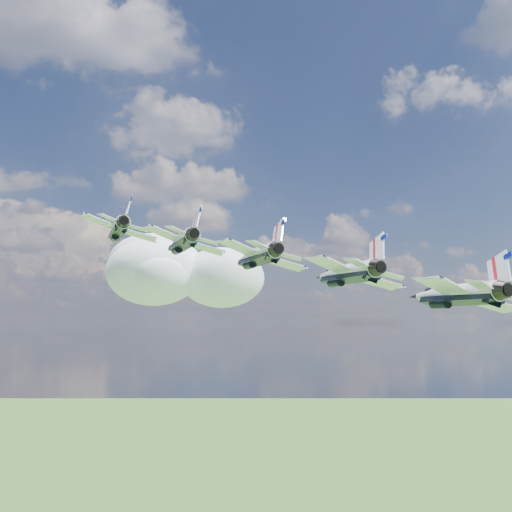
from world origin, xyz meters
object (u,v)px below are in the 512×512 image
object	(u,v)px
jet_1	(182,242)
jet_2	(256,256)
jet_4	(452,294)
jet_0	(118,229)
jet_3	(345,273)

from	to	relation	value
jet_1	jet_2	world-z (taller)	jet_1
jet_4	jet_0	bearing A→B (deg)	130.17
jet_1	jet_2	xyz separation A→B (m)	(8.81, -9.36, -2.93)
jet_0	jet_2	size ratio (longest dim) A/B	1.00
jet_0	jet_1	distance (m)	13.19
jet_0	jet_2	bearing A→B (deg)	-49.83
jet_3	jet_4	size ratio (longest dim) A/B	1.00
jet_1	jet_2	bearing A→B (deg)	-49.83
jet_2	jet_4	distance (m)	26.38
jet_1	jet_4	xyz separation A→B (m)	(26.44, -28.09, -8.78)
jet_0	jet_3	world-z (taller)	jet_0
jet_1	jet_3	world-z (taller)	jet_1
jet_0	jet_4	bearing A→B (deg)	-49.83
jet_3	jet_4	distance (m)	13.19
jet_0	jet_3	xyz separation A→B (m)	(26.44, -28.09, -8.78)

